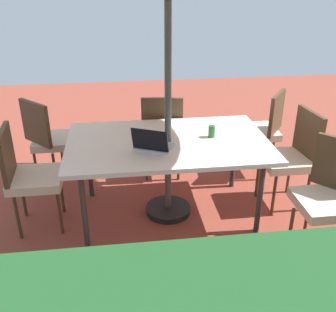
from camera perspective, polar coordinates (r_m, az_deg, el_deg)
name	(u,v)px	position (r m, az deg, el deg)	size (l,w,h in m)	color
ground_plane	(168,213)	(3.96, 0.00, -8.22)	(10.00, 10.00, 0.02)	brown
dining_table	(168,146)	(3.60, 0.00, 1.48)	(1.83, 1.13, 0.77)	white
chair_south	(162,131)	(4.38, -0.82, 3.66)	(0.47, 0.48, 0.98)	beige
chair_southwest	(262,128)	(4.59, 13.42, 4.01)	(0.58, 0.58, 0.98)	beige
chair_southeast	(50,137)	(4.41, -16.73, 2.66)	(0.59, 0.59, 0.98)	beige
chair_northwest	(330,193)	(3.44, 22.42, -5.04)	(0.59, 0.59, 0.98)	beige
chair_east	(28,173)	(3.69, -19.62, -2.37)	(0.47, 0.46, 0.98)	beige
chair_west	(292,154)	(4.02, 17.53, 0.27)	(0.48, 0.47, 0.98)	beige
laptop	(153,144)	(3.39, -2.24, 1.72)	(0.39, 0.36, 0.21)	#B7B7BC
cup	(212,131)	(3.66, 6.37, 3.56)	(0.06, 0.06, 0.11)	#286B33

